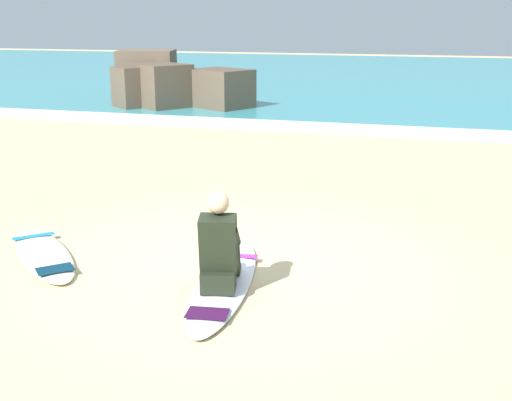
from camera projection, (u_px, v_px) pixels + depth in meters
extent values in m
plane|color=#CCB584|center=(237.00, 265.00, 6.97)|extent=(80.00, 80.00, 0.00)
cube|color=teal|center=(400.00, 77.00, 27.65)|extent=(80.00, 28.00, 0.10)
cube|color=white|center=(354.00, 129.00, 15.00)|extent=(80.00, 0.90, 0.11)
ellipsoid|color=silver|center=(224.00, 283.00, 6.43)|extent=(0.85, 2.44, 0.07)
cube|color=purple|center=(236.00, 256.00, 7.05)|extent=(0.49, 0.17, 0.01)
cube|color=#351037|center=(207.00, 313.00, 5.69)|extent=(0.39, 0.29, 0.01)
cube|color=black|center=(218.00, 280.00, 6.13)|extent=(0.37, 0.33, 0.20)
cylinder|color=black|center=(210.00, 258.00, 6.27)|extent=(0.24, 0.43, 0.43)
cylinder|color=black|center=(211.00, 254.00, 6.47)|extent=(0.18, 0.28, 0.42)
cube|color=black|center=(212.00, 269.00, 6.60)|extent=(0.15, 0.24, 0.05)
cylinder|color=black|center=(231.00, 259.00, 6.26)|extent=(0.24, 0.43, 0.43)
cylinder|color=black|center=(234.00, 254.00, 6.46)|extent=(0.18, 0.28, 0.42)
cube|color=black|center=(235.00, 270.00, 6.58)|extent=(0.15, 0.24, 0.05)
cube|color=black|center=(218.00, 244.00, 6.07)|extent=(0.40, 0.36, 0.57)
sphere|color=beige|center=(218.00, 203.00, 5.99)|extent=(0.21, 0.21, 0.21)
cylinder|color=black|center=(205.00, 236.00, 6.21)|extent=(0.18, 0.41, 0.31)
cylinder|color=black|center=(235.00, 236.00, 6.20)|extent=(0.18, 0.41, 0.31)
ellipsoid|color=#EFE5C6|center=(43.00, 253.00, 7.22)|extent=(1.75, 1.76, 0.07)
cube|color=#1E7FB7|center=(34.00, 236.00, 7.68)|extent=(0.41, 0.41, 0.01)
cube|color=#0A2C40|center=(55.00, 269.00, 6.68)|extent=(0.43, 0.43, 0.01)
cube|color=brown|center=(147.00, 76.00, 19.93)|extent=(1.99, 1.94, 1.56)
cube|color=brown|center=(221.00, 90.00, 18.13)|extent=(1.96, 1.81, 1.14)
cube|color=brown|center=(159.00, 87.00, 18.30)|extent=(2.08, 1.98, 1.27)
cube|color=brown|center=(141.00, 88.00, 18.36)|extent=(1.63, 1.71, 1.20)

